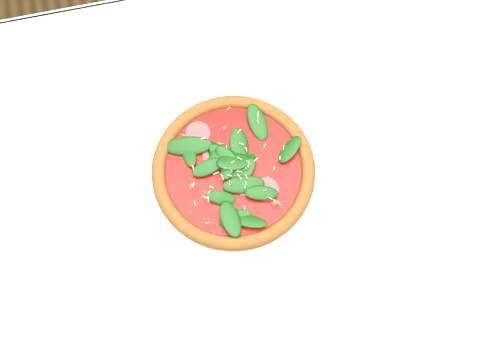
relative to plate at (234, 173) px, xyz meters
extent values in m
plane|color=brown|center=(0.04, -0.02, -0.76)|extent=(6.00, 6.00, 0.00)
cube|color=white|center=(0.04, -0.02, -0.03)|extent=(1.20, 0.80, 0.04)
cylinder|color=#4C371E|center=(-0.50, 0.32, -0.40)|extent=(0.06, 0.06, 0.71)
cylinder|color=#4C371E|center=(0.58, 0.32, -0.40)|extent=(0.06, 0.06, 0.71)
cube|color=white|center=(0.04, 0.38, -0.12)|extent=(1.20, 0.01, 0.22)
cylinder|color=white|center=(0.00, 0.00, 0.00)|extent=(0.31, 0.31, 0.01)
torus|color=white|center=(0.00, 0.00, 0.00)|extent=(0.31, 0.31, 0.01)
cylinder|color=olive|center=(0.00, 0.00, 0.01)|extent=(0.27, 0.27, 0.01)
torus|color=#AB6527|center=(0.00, 0.00, 0.02)|extent=(0.27, 0.27, 0.02)
cylinder|color=#8A0705|center=(0.00, 0.00, 0.02)|extent=(0.23, 0.23, 0.00)
cylinder|color=brown|center=(0.00, 0.00, 0.02)|extent=(0.20, 0.20, 0.00)
ellipsoid|color=#103C0B|center=(0.00, 0.00, 0.03)|extent=(0.22, 0.22, 0.02)
cylinder|color=beige|center=(0.00, 0.00, 0.03)|extent=(0.20, 0.20, 0.00)
camera|label=1|loc=(-0.05, -0.29, 0.83)|focal=40.00mm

